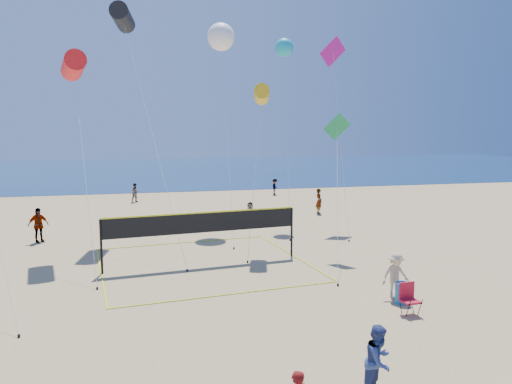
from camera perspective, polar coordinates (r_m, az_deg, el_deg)
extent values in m
plane|color=tan|center=(13.77, 6.92, -20.07)|extent=(120.00, 120.00, 0.00)
cube|color=navy|center=(73.83, -9.83, 2.51)|extent=(140.00, 50.00, 0.03)
imported|color=navy|center=(12.73, 13.86, -18.25)|extent=(1.08, 1.04, 1.76)
imported|color=#D3B68D|center=(19.51, 15.65, -9.14)|extent=(1.15, 0.70, 1.73)
imported|color=gray|center=(29.98, -23.64, -3.49)|extent=(1.21, 0.97, 1.92)
imported|color=gray|center=(32.57, -0.67, -2.43)|extent=(1.41, 0.82, 1.45)
imported|color=gray|center=(36.68, 7.20, -1.05)|extent=(0.45, 0.68, 1.84)
imported|color=gray|center=(43.10, -13.61, -0.09)|extent=(0.93, 0.83, 1.60)
imported|color=gray|center=(46.50, 2.18, 0.60)|extent=(0.97, 1.11, 1.48)
cube|color=#AE1329|center=(18.07, 17.22, -11.85)|extent=(0.62, 0.57, 0.06)
cube|color=#AE1329|center=(18.15, 16.84, -10.70)|extent=(0.58, 0.10, 0.58)
cylinder|color=black|center=(17.85, 16.97, -12.80)|extent=(0.05, 0.29, 0.75)
cylinder|color=black|center=(18.17, 16.20, -12.40)|extent=(0.05, 0.29, 0.75)
cylinder|color=black|center=(18.11, 18.20, -12.56)|extent=(0.05, 0.29, 0.75)
cylinder|color=black|center=(18.43, 17.42, -12.17)|extent=(0.05, 0.29, 0.75)
cylinder|color=#1A66AA|center=(19.12, 16.38, -11.02)|extent=(0.63, 0.63, 0.77)
cylinder|color=black|center=(22.64, -17.27, -6.01)|extent=(0.10, 0.10, 2.39)
cylinder|color=black|center=(24.68, 4.09, -4.57)|extent=(0.10, 0.10, 2.39)
cube|color=black|center=(23.10, -6.14, -3.54)|extent=(8.92, 1.07, 0.90)
cube|color=yellow|center=(23.01, -6.15, -2.37)|extent=(8.92, 1.08, 0.06)
cube|color=yellow|center=(19.41, -2.82, -11.59)|extent=(9.12, 1.12, 0.02)
cube|color=yellow|center=(27.79, -8.31, -5.76)|extent=(9.12, 1.12, 0.02)
cylinder|color=red|center=(27.15, -20.15, 13.41)|extent=(1.55, 2.67, 1.37)
cylinder|color=silver|center=(23.49, -19.08, 3.06)|extent=(1.31, 7.01, 9.31)
cylinder|color=black|center=(20.87, -17.70, -10.45)|extent=(0.08, 0.08, 0.10)
cylinder|color=black|center=(31.47, -15.01, 18.71)|extent=(1.45, 2.68, 1.39)
cylinder|color=silver|center=(26.17, -11.96, 7.28)|extent=(2.63, 9.38, 12.55)
cylinder|color=black|center=(22.47, -7.87, -8.86)|extent=(0.08, 0.08, 0.10)
cylinder|color=gold|center=(26.07, 0.66, 11.10)|extent=(1.20, 2.01, 1.03)
cylinder|color=silver|center=(24.50, -0.12, 2.04)|extent=(1.43, 3.03, 7.94)
cylinder|color=black|center=(23.63, -0.97, -7.97)|extent=(0.08, 0.08, 0.10)
cylinder|color=black|center=(17.31, -25.48, -14.63)|extent=(0.08, 0.08, 0.10)
cube|color=green|center=(25.47, 9.24, 7.37)|extent=(1.16, 0.81, 1.38)
cylinder|color=silver|center=(22.76, 9.29, -0.58)|extent=(2.10, 5.52, 6.30)
cylinder|color=black|center=(20.59, 9.34, -10.44)|extent=(0.08, 0.08, 0.10)
cube|color=#C31891|center=(34.00, 8.76, 15.58)|extent=(2.00, 0.49, 2.02)
cylinder|color=silver|center=(30.62, 9.61, 6.02)|extent=(1.25, 6.09, 11.13)
cylinder|color=black|center=(28.29, 10.59, -5.49)|extent=(0.08, 0.08, 0.10)
sphere|color=white|center=(33.29, -4.03, 17.27)|extent=(2.06, 2.06, 1.75)
cylinder|color=silver|center=(29.10, -3.36, 6.86)|extent=(0.64, 7.43, 11.96)
cylinder|color=black|center=(26.17, -2.54, -6.44)|extent=(0.08, 0.08, 0.10)
sphere|color=#18A7C1|center=(34.20, 3.24, 16.16)|extent=(1.30, 1.30, 1.21)
cylinder|color=silver|center=(30.59, 3.55, 6.42)|extent=(1.44, 6.34, 11.46)
cylinder|color=black|center=(28.07, 3.93, -5.48)|extent=(0.08, 0.08, 0.10)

